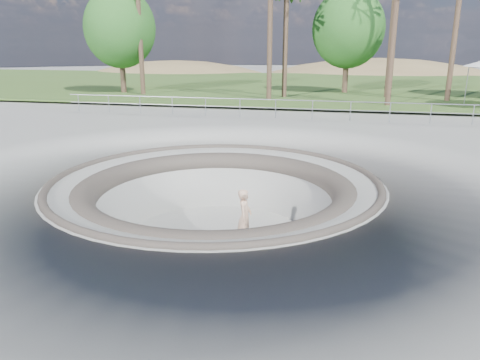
{
  "coord_description": "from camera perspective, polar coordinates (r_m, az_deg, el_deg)",
  "views": [
    {
      "loc": [
        3.92,
        -13.41,
        4.06
      ],
      "look_at": [
        0.67,
        0.54,
        -0.1
      ],
      "focal_mm": 35.0,
      "sensor_mm": 36.0,
      "label": 1
    }
  ],
  "objects": [
    {
      "name": "bushy_tree_left",
      "position": [
        40.18,
        -14.45,
        17.48
      ],
      "size": [
        5.74,
        5.22,
        8.28
      ],
      "color": "brown",
      "rests_on": "ground"
    },
    {
      "name": "grass_strip",
      "position": [
        47.73,
        8.52,
        11.4
      ],
      "size": [
        180.0,
        36.0,
        0.12
      ],
      "color": "#405D25",
      "rests_on": "ground"
    },
    {
      "name": "bushy_tree_mid",
      "position": [
        39.84,
        13.06,
        17.53
      ],
      "size": [
        5.7,
        5.18,
        8.22
      ],
      "color": "brown",
      "rests_on": "ground"
    },
    {
      "name": "safety_railing",
      "position": [
        25.93,
        4.36,
        8.68
      ],
      "size": [
        25.0,
        0.06,
        1.03
      ],
      "color": "#94979C",
      "rests_on": "ground"
    },
    {
      "name": "skate_bowl",
      "position": [
        15.16,
        -2.95,
        -6.69
      ],
      "size": [
        14.0,
        14.0,
        4.1
      ],
      "color": "gray",
      "rests_on": "ground"
    },
    {
      "name": "distant_hills",
      "position": [
        71.45,
        12.93,
        6.86
      ],
      "size": [
        103.2,
        45.0,
        28.6
      ],
      "color": "olive",
      "rests_on": "ground"
    },
    {
      "name": "skater",
      "position": [
        14.17,
        0.58,
        -4.54
      ],
      "size": [
        0.42,
        0.64,
        1.73
      ],
      "primitive_type": "imported",
      "rotation": [
        0.0,
        0.0,
        1.58
      ],
      "color": "beige",
      "rests_on": "skateboard"
    },
    {
      "name": "skateboard",
      "position": [
        14.5,
        0.57,
        -7.8
      ],
      "size": [
        0.79,
        0.26,
        0.08
      ],
      "color": "brown",
      "rests_on": "ground"
    },
    {
      "name": "ground",
      "position": [
        14.55,
        -3.05,
        -0.04
      ],
      "size": [
        180.0,
        180.0,
        0.0
      ],
      "primitive_type": "plane",
      "color": "gray",
      "rests_on": "ground"
    }
  ]
}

